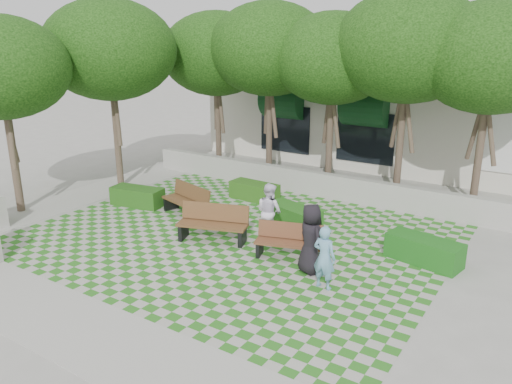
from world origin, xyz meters
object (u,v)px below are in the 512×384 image
Objects in this scene: bench_east at (289,242)px; bench_mid at (213,224)px; bench_west at (187,201)px; hedge_west at (137,197)px; person_white at (269,211)px; hedge_east at (424,251)px; hedge_midright at (293,216)px; person_blue at (324,257)px; hedge_midleft at (254,191)px; person_dark at (311,239)px.

bench_east is 0.87× the size of bench_mid.
hedge_west is at bearing -160.36° from bench_west.
bench_west is at bearing 9.22° from person_white.
bench_west is 2.20m from hedge_west.
hedge_midright is (-4.20, 0.45, -0.01)m from hedge_east.
person_white is at bearing 125.85° from bench_east.
person_white is (3.35, -0.20, 0.35)m from bench_west.
hedge_midleft is at bearing -38.73° from person_blue.
hedge_east reaches higher than hedge_midright.
hedge_midright is 1.11× the size of person_white.
bench_west reaches higher than hedge_midright.
person_blue is at bearing -120.74° from hedge_east.
person_white reaches higher than bench_west.
hedge_midright is 3.29m from person_dark.
bench_west is at bearing -162.98° from hedge_midright.
person_white is (5.55, -0.05, 0.53)m from hedge_west.
hedge_midleft is at bearing -37.35° from person_white.
bench_east is at bearing 2.38° from bench_west.
hedge_west is at bearing 12.14° from person_white.
hedge_east is at bearing -156.54° from person_white.
person_blue is (8.25, -1.96, 0.46)m from hedge_west.
bench_east is 1.20× the size of person_blue.
person_blue is 0.86× the size of person_dark.
bench_mid reaches higher than hedge_midright.
hedge_east is at bearing -103.46° from person_dark.
person_dark is (-0.65, 0.57, 0.12)m from person_blue.
bench_mid is at bearing 51.28° from person_white.
bench_mid reaches higher than bench_west.
person_blue reaches higher than bench_east.
bench_east is 0.91× the size of bench_west.
bench_west is 1.07× the size of hedge_east.
person_blue reaches higher than hedge_west.
bench_east is 1.50m from person_white.
hedge_east is 3.19m from person_dark.
hedge_midleft is (0.94, 2.67, -0.18)m from bench_west.
bench_west is 2.84m from hedge_midleft.
bench_mid is at bearing -161.72° from hedge_east.
bench_east is 2.46m from bench_mid.
person_blue is at bearing -30.71° from bench_mid.
hedge_midleft is (-2.54, 1.61, -0.01)m from hedge_midright.
bench_east is at bearing -7.79° from hedge_west.
hedge_midright is at bearing 39.97° from bench_mid.
bench_east reaches higher than hedge_east.
person_blue is (4.00, -0.87, 0.27)m from bench_mid.
person_blue is at bearing 171.95° from person_dark.
bench_east is at bearing -29.70° from person_blue.
hedge_midleft is at bearing 87.55° from bench_mid.
bench_west is 1.22× the size of person_white.
person_white is at bearing -95.60° from hedge_midright.
hedge_west is 1.10× the size of person_white.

